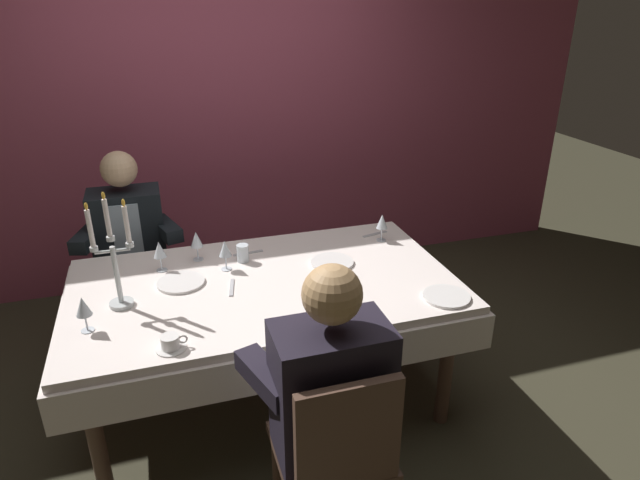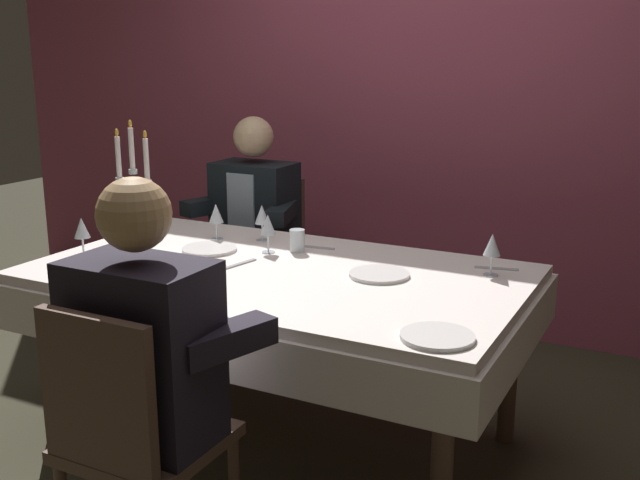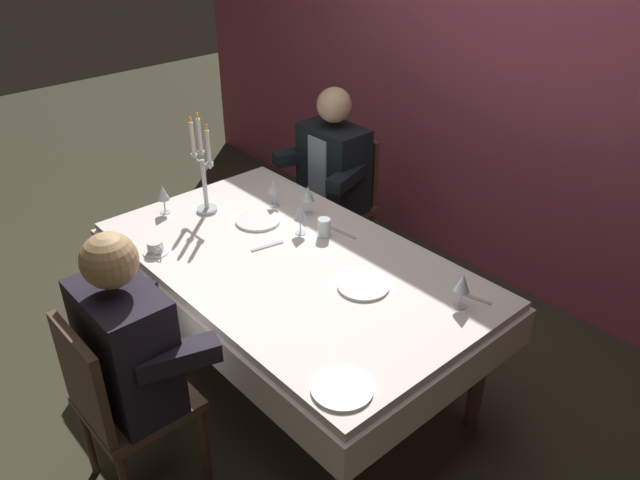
{
  "view_description": "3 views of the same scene",
  "coord_description": "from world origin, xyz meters",
  "views": [
    {
      "loc": [
        -0.45,
        -2.39,
        2.04
      ],
      "look_at": [
        0.32,
        0.08,
        0.9
      ],
      "focal_mm": 30.55,
      "sensor_mm": 36.0,
      "label": 1
    },
    {
      "loc": [
        1.45,
        -2.45,
        1.58
      ],
      "look_at": [
        0.17,
        0.03,
        0.87
      ],
      "focal_mm": 42.38,
      "sensor_mm": 36.0,
      "label": 2
    },
    {
      "loc": [
        1.98,
        -1.58,
        2.34
      ],
      "look_at": [
        0.14,
        0.06,
        0.88
      ],
      "focal_mm": 35.36,
      "sensor_mm": 36.0,
      "label": 3
    }
  ],
  "objects": [
    {
      "name": "dinner_plate_1",
      "position": [
        -0.4,
        0.1,
        0.75
      ],
      "size": [
        0.24,
        0.24,
        0.01
      ],
      "primitive_type": "cylinder",
      "color": "white",
      "rests_on": "dining_table"
    },
    {
      "name": "ground_plane",
      "position": [
        0.0,
        0.0,
        0.0
      ],
      "size": [
        12.0,
        12.0,
        0.0
      ],
      "primitive_type": "plane",
      "color": "#373525"
    },
    {
      "name": "dinner_plate_0",
      "position": [
        0.39,
        0.09,
        0.75
      ],
      "size": [
        0.23,
        0.23,
        0.01
      ],
      "primitive_type": "cylinder",
      "color": "white",
      "rests_on": "dining_table"
    },
    {
      "name": "wine_glass_0",
      "position": [
        0.76,
        0.3,
        0.86
      ],
      "size": [
        0.07,
        0.07,
        0.16
      ],
      "color": "silver",
      "rests_on": "dining_table"
    },
    {
      "name": "wine_glass_4",
      "position": [
        -0.81,
        -0.21,
        0.85
      ],
      "size": [
        0.07,
        0.07,
        0.16
      ],
      "color": "silver",
      "rests_on": "dining_table"
    },
    {
      "name": "wine_glass_3",
      "position": [
        -0.48,
        0.28,
        0.85
      ],
      "size": [
        0.07,
        0.07,
        0.16
      ],
      "color": "silver",
      "rests_on": "dining_table"
    },
    {
      "name": "wine_glass_2",
      "position": [
        -0.16,
        0.19,
        0.86
      ],
      "size": [
        0.07,
        0.07,
        0.16
      ],
      "color": "silver",
      "rests_on": "dining_table"
    },
    {
      "name": "back_wall",
      "position": [
        0.0,
        1.66,
        1.35
      ],
      "size": [
        6.0,
        0.12,
        2.7
      ],
      "primitive_type": "cube",
      "color": "#9C4258",
      "rests_on": "ground_plane"
    },
    {
      "name": "dining_table",
      "position": [
        0.0,
        0.0,
        0.62
      ],
      "size": [
        1.94,
        1.14,
        0.74
      ],
      "color": "white",
      "rests_on": "ground_plane"
    },
    {
      "name": "spoon_0",
      "position": [
        0.76,
        0.39,
        0.74
      ],
      "size": [
        0.17,
        0.06,
        0.01
      ],
      "primitive_type": "cube",
      "rotation": [
        0.0,
        0.0,
        0.23
      ],
      "color": "#B7B7BC",
      "rests_on": "dining_table"
    },
    {
      "name": "wine_glass_1",
      "position": [
        -0.29,
        0.36,
        0.85
      ],
      "size": [
        0.07,
        0.07,
        0.16
      ],
      "color": "silver",
      "rests_on": "dining_table"
    },
    {
      "name": "fork_1",
      "position": [
        -0.17,
        -0.02,
        0.74
      ],
      "size": [
        0.05,
        0.17,
        0.01
      ],
      "primitive_type": "cube",
      "rotation": [
        0.0,
        0.0,
        1.37
      ],
      "color": "#B7B7BC",
      "rests_on": "dining_table"
    },
    {
      "name": "coffee_cup_0",
      "position": [
        -0.48,
        -0.45,
        0.77
      ],
      "size": [
        0.13,
        0.12,
        0.06
      ],
      "color": "white",
      "rests_on": "dining_table"
    },
    {
      "name": "dinner_plate_2",
      "position": [
        0.79,
        -0.42,
        0.75
      ],
      "size": [
        0.23,
        0.23,
        0.01
      ],
      "primitive_type": "cylinder",
      "color": "white",
      "rests_on": "dining_table"
    },
    {
      "name": "seated_diner_1",
      "position": [
        0.06,
        -0.89,
        0.74
      ],
      "size": [
        0.63,
        0.48,
        1.24
      ],
      "color": "brown",
      "rests_on": "ground_plane"
    },
    {
      "name": "candelabra",
      "position": [
        -0.68,
        -0.03,
        0.96
      ],
      "size": [
        0.19,
        0.11,
        0.56
      ],
      "color": "silver",
      "rests_on": "dining_table"
    },
    {
      "name": "fork_2",
      "position": [
        -0.02,
        0.35,
        0.74
      ],
      "size": [
        0.17,
        0.03,
        0.01
      ],
      "primitive_type": "cube",
      "rotation": [
        0.0,
        0.0,
        0.09
      ],
      "color": "#B7B7BC",
      "rests_on": "dining_table"
    },
    {
      "name": "water_tumbler_0",
      "position": [
        -0.06,
        0.26,
        0.79
      ],
      "size": [
        0.06,
        0.06,
        0.1
      ],
      "primitive_type": "cylinder",
      "color": "silver",
      "rests_on": "dining_table"
    },
    {
      "name": "seated_diner_0",
      "position": [
        -0.66,
        0.89,
        0.74
      ],
      "size": [
        0.63,
        0.48,
        1.24
      ],
      "color": "brown",
      "rests_on": "ground_plane"
    }
  ]
}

